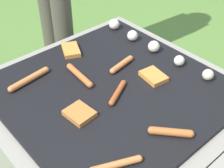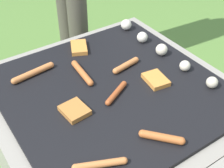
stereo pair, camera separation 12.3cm
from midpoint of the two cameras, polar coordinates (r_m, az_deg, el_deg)
The scene contains 12 objects.
ground_plane at distance 1.56m, azimuth -2.32°, elevation -13.30°, with size 14.00×14.00×0.00m, color #567F38.
grill at distance 1.40m, azimuth -2.55°, elevation -7.82°, with size 0.94×0.94×0.44m.
sausage_back_right at distance 0.97m, azimuth -3.02°, elevation -14.68°, with size 0.08×0.16×0.02m.
sausage_back_left at distance 1.06m, azimuth 7.43°, elevation -8.86°, with size 0.12×0.11×0.03m.
sausage_mid_right at distance 1.33m, azimuth -17.52°, elevation 0.76°, with size 0.05×0.20×0.03m.
sausage_front_center at distance 1.30m, azimuth -8.68°, elevation 1.51°, with size 0.18×0.04×0.03m.
sausage_mid_left at distance 1.35m, azimuth -0.82°, elevation 3.50°, with size 0.05×0.15×0.03m.
sausage_front_right at distance 1.20m, azimuth -1.87°, elevation -1.68°, with size 0.08×0.14×0.02m.
bread_slice_center at distance 1.13m, azimuth -9.08°, elevation -5.48°, with size 0.11×0.09×0.02m.
bread_slice_right at distance 1.29m, azimuth 4.92°, elevation 1.32°, with size 0.12×0.09×0.02m.
bread_slice_left at distance 1.47m, azimuth -9.92°, elevation 6.07°, with size 0.13×0.11×0.02m.
mushroom_row at distance 1.42m, azimuth 7.14°, elevation 5.70°, with size 0.76×0.07×0.06m.
Camera 1 is at (0.72, -0.64, 1.23)m, focal length 50.00 mm.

